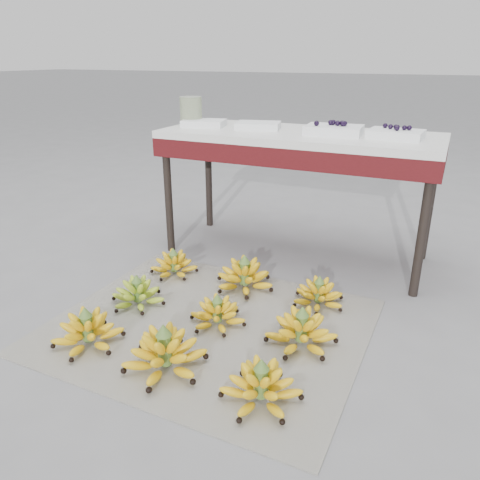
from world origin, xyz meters
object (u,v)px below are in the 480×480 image
at_px(newspaper_mat, 209,326).
at_px(bunch_back_right, 319,295).
at_px(bunch_front_right, 261,387).
at_px(bunch_back_center, 245,277).
at_px(bunch_front_left, 88,332).
at_px(tray_left, 258,126).
at_px(bunch_back_left, 174,265).
at_px(tray_right, 334,130).
at_px(bunch_mid_left, 138,294).
at_px(bunch_front_center, 165,354).
at_px(bunch_mid_right, 301,332).
at_px(glass_jar, 191,111).
at_px(tray_far_right, 396,134).
at_px(vendor_table, 299,147).
at_px(tray_far_left, 204,123).
at_px(bunch_mid_center, 217,314).

height_order(newspaper_mat, bunch_back_right, bunch_back_right).
height_order(bunch_front_right, bunch_back_center, bunch_back_center).
xyz_separation_m(bunch_front_left, tray_left, (0.21, 1.19, 0.64)).
bearing_deg(bunch_back_left, bunch_back_right, -6.59).
distance_m(bunch_back_right, tray_right, 0.83).
bearing_deg(bunch_mid_left, bunch_front_center, -44.82).
distance_m(bunch_front_left, bunch_mid_right, 0.82).
distance_m(bunch_front_right, glass_jar, 1.66).
relative_size(bunch_back_left, tray_far_right, 0.99).
bearing_deg(bunch_front_right, bunch_front_center, 173.57).
distance_m(bunch_front_left, bunch_front_right, 0.73).
relative_size(vendor_table, tray_far_left, 5.59).
bearing_deg(bunch_back_center, bunch_front_right, -46.57).
height_order(bunch_mid_center, bunch_back_left, same).
xyz_separation_m(bunch_back_right, tray_left, (-0.52, 0.52, 0.65)).
relative_size(tray_far_right, glass_jar, 1.69).
distance_m(bunch_front_left, bunch_mid_center, 0.51).
distance_m(bunch_front_right, bunch_back_left, 1.03).
xyz_separation_m(bunch_back_left, tray_far_left, (-0.07, 0.48, 0.65)).
xyz_separation_m(bunch_back_right, glass_jar, (-0.92, 0.51, 0.70)).
distance_m(bunch_mid_right, glass_jar, 1.44).
distance_m(vendor_table, tray_right, 0.21).
xyz_separation_m(bunch_mid_right, vendor_table, (-0.31, 0.85, 0.54)).
bearing_deg(vendor_table, bunch_mid_right, -70.04).
relative_size(bunch_back_left, vendor_table, 0.18).
xyz_separation_m(bunch_back_right, tray_far_left, (-0.82, 0.49, 0.65)).
bearing_deg(bunch_front_left, bunch_front_right, -21.10).
relative_size(bunch_front_left, bunch_mid_right, 1.12).
bearing_deg(bunch_mid_center, tray_far_right, 67.54).
bearing_deg(bunch_mid_right, tray_far_left, 142.16).
bearing_deg(bunch_mid_left, glass_jar, 100.42).
bearing_deg(tray_right, bunch_front_left, -117.93).
distance_m(bunch_mid_left, vendor_table, 1.11).
height_order(bunch_mid_center, tray_far_right, tray_far_right).
xyz_separation_m(newspaper_mat, bunch_mid_left, (-0.37, 0.03, 0.05)).
distance_m(bunch_front_center, bunch_back_left, 0.78).
xyz_separation_m(vendor_table, glass_jar, (-0.63, -0.01, 0.15)).
relative_size(bunch_back_left, bunch_back_center, 0.74).
bearing_deg(bunch_front_left, tray_far_left, 75.56).
height_order(bunch_back_left, tray_far_right, tray_far_right).
xyz_separation_m(bunch_front_left, bunch_front_right, (0.73, -0.02, -0.00)).
relative_size(bunch_back_right, tray_far_left, 1.21).
height_order(tray_far_left, tray_right, tray_right).
distance_m(bunch_mid_left, bunch_mid_right, 0.76).
distance_m(bunch_front_left, vendor_table, 1.38).
height_order(bunch_front_right, bunch_mid_center, bunch_front_right).
bearing_deg(glass_jar, tray_left, 1.55).
height_order(bunch_back_right, tray_far_right, tray_far_right).
relative_size(bunch_mid_left, bunch_back_right, 0.80).
relative_size(newspaper_mat, tray_far_left, 4.91).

